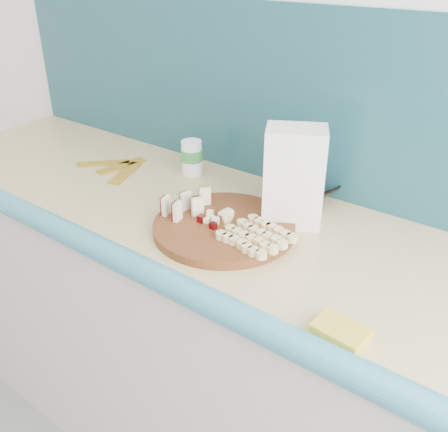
% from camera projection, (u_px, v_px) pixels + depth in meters
% --- Properties ---
extents(kitchen_counter, '(2.20, 0.63, 0.91)m').
position_uv_depth(kitchen_counter, '(221.00, 347.00, 1.52)').
color(kitchen_counter, beige).
rests_on(kitchen_counter, ground).
extents(backsplash, '(2.20, 0.02, 0.50)m').
position_uv_depth(backsplash, '(283.00, 98.00, 1.39)').
color(backsplash, teal).
rests_on(backsplash, kitchen_counter).
extents(cutting_board, '(0.40, 0.40, 0.02)m').
position_uv_depth(cutting_board, '(224.00, 227.00, 1.23)').
color(cutting_board, '#43200E').
rests_on(cutting_board, kitchen_counter).
extents(apple_wedges, '(0.09, 0.14, 0.05)m').
position_uv_depth(apple_wedges, '(186.00, 204.00, 1.27)').
color(apple_wedges, '#F8EAC6').
rests_on(apple_wedges, cutting_board).
extents(apple_chunks, '(0.06, 0.06, 0.02)m').
position_uv_depth(apple_chunks, '(218.00, 217.00, 1.24)').
color(apple_chunks, '#F8EFC6').
rests_on(apple_chunks, cutting_board).
extents(banana_slices, '(0.17, 0.15, 0.02)m').
position_uv_depth(banana_slices, '(256.00, 236.00, 1.16)').
color(banana_slices, beige).
rests_on(banana_slices, cutting_board).
extents(brown_bowl, '(0.22, 0.22, 0.04)m').
position_uv_depth(brown_bowl, '(304.00, 189.00, 1.40)').
color(brown_bowl, black).
rests_on(brown_bowl, kitchen_counter).
extents(flour_bag, '(0.18, 0.16, 0.25)m').
position_uv_depth(flour_bag, '(294.00, 177.00, 1.23)').
color(flour_bag, white).
rests_on(flour_bag, kitchen_counter).
extents(canister, '(0.07, 0.07, 0.11)m').
position_uv_depth(canister, '(192.00, 157.00, 1.53)').
color(canister, white).
rests_on(canister, kitchen_counter).
extents(sponge, '(0.10, 0.07, 0.03)m').
position_uv_depth(sponge, '(340.00, 333.00, 0.89)').
color(sponge, yellow).
rests_on(sponge, kitchen_counter).
extents(banana_peel, '(0.23, 0.20, 0.01)m').
position_uv_depth(banana_peel, '(117.00, 167.00, 1.59)').
color(banana_peel, gold).
rests_on(banana_peel, kitchen_counter).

